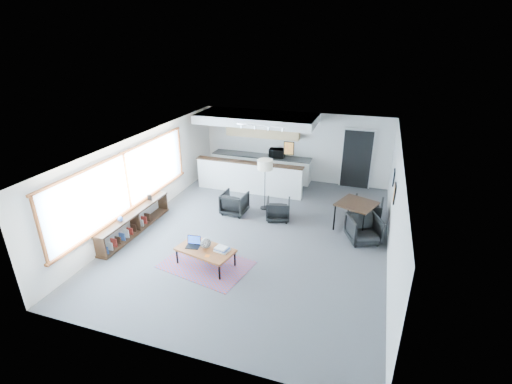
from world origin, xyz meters
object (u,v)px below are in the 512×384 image
(coffee_table, at_px, (205,250))
(armchair_left, at_px, (235,202))
(armchair_right, at_px, (278,208))
(floor_lamp, at_px, (265,166))
(laptop, at_px, (194,243))
(book_stack, at_px, (222,249))
(ceramic_pot, at_px, (206,243))
(microwave, at_px, (277,152))
(dining_chair_far, at_px, (367,212))
(dining_chair_near, at_px, (364,230))
(dining_table, at_px, (357,205))

(coffee_table, height_order, armchair_left, armchair_left)
(armchair_right, relative_size, floor_lamp, 0.43)
(armchair_right, bearing_deg, laptop, 51.93)
(book_stack, relative_size, armchair_right, 0.54)
(ceramic_pot, xyz_separation_m, floor_lamp, (0.44, 3.42, 0.85))
(laptop, xyz_separation_m, armchair_right, (1.37, 2.84, -0.17))
(armchair_left, bearing_deg, microwave, -96.65)
(dining_chair_far, bearing_deg, armchair_left, 11.91)
(ceramic_pot, distance_m, armchair_left, 2.84)
(ceramic_pot, height_order, floor_lamp, floor_lamp)
(floor_lamp, height_order, dining_chair_near, floor_lamp)
(laptop, distance_m, ceramic_pot, 0.33)
(book_stack, bearing_deg, dining_table, 45.59)
(laptop, xyz_separation_m, floor_lamp, (0.77, 3.43, 0.91))
(laptop, height_order, ceramic_pot, ceramic_pot)
(armchair_right, bearing_deg, ceramic_pot, 57.51)
(book_stack, height_order, armchair_right, armchair_right)
(ceramic_pot, bearing_deg, armchair_right, 69.78)
(armchair_right, height_order, floor_lamp, floor_lamp)
(ceramic_pot, relative_size, floor_lamp, 0.16)
(book_stack, bearing_deg, armchair_left, 105.50)
(floor_lamp, relative_size, dining_table, 1.31)
(ceramic_pot, height_order, microwave, microwave)
(ceramic_pot, relative_size, book_stack, 0.68)
(book_stack, relative_size, microwave, 0.66)
(laptop, height_order, microwave, microwave)
(coffee_table, bearing_deg, laptop, -176.95)
(coffee_table, distance_m, laptop, 0.36)
(floor_lamp, distance_m, dining_chair_far, 3.34)
(armchair_left, bearing_deg, ceramic_pot, 99.57)
(armchair_right, height_order, dining_chair_near, armchair_right)
(armchair_right, distance_m, dining_chair_far, 2.63)
(coffee_table, distance_m, microwave, 6.05)
(laptop, distance_m, dining_chair_near, 4.53)
(armchair_left, height_order, dining_chair_near, armchair_left)
(armchair_left, distance_m, dining_chair_near, 3.96)
(dining_table, bearing_deg, laptop, -141.02)
(book_stack, bearing_deg, floor_lamp, 89.71)
(coffee_table, height_order, laptop, laptop)
(dining_table, bearing_deg, floor_lamp, 170.26)
(armchair_left, height_order, dining_table, dining_table)
(laptop, bearing_deg, floor_lamp, 68.98)
(laptop, height_order, dining_chair_far, dining_chair_far)
(laptop, relative_size, ceramic_pot, 1.41)
(coffee_table, relative_size, ceramic_pot, 5.83)
(armchair_left, bearing_deg, armchair_right, -176.50)
(armchair_right, height_order, dining_chair_far, dining_chair_far)
(floor_lamp, bearing_deg, microwave, 96.80)
(ceramic_pot, relative_size, dining_chair_near, 0.37)
(microwave, bearing_deg, laptop, -98.64)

